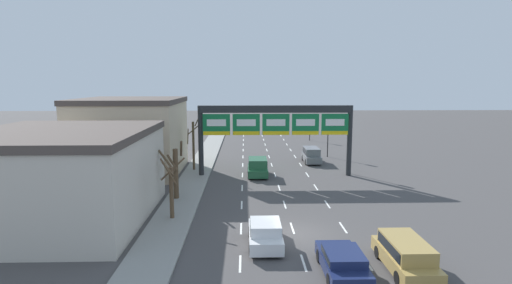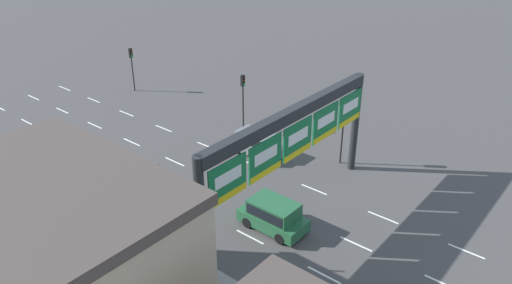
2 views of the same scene
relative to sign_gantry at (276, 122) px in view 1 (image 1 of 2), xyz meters
name	(u,v)px [view 1 (image 1 of 2)]	position (x,y,z in m)	size (l,w,h in m)	color
ground_plane	(294,234)	(0.00, -15.51, -5.48)	(220.00, 220.00, 0.00)	#474444
sidewalk_left	(164,234)	(-8.00, -15.51, -5.41)	(2.80, 110.00, 0.15)	gray
lane_dashes	(277,181)	(0.00, -2.01, -5.48)	(6.72, 67.00, 0.01)	white
sign_gantry	(276,122)	(0.00, 0.00, 0.00)	(15.30, 0.70, 7.06)	#232628
building_near	(61,176)	(-15.38, -12.60, -2.37)	(11.38, 13.21, 6.19)	beige
building_far	(132,136)	(-14.74, 2.12, -1.62)	(10.08, 11.06, 7.71)	#C6B293
suv_gold	(405,253)	(4.92, -20.49, -4.57)	(1.94, 4.76, 1.62)	#A88947
car_navy	(343,261)	(1.70, -20.83, -4.79)	(1.96, 4.40, 1.27)	#19234C
car_white	(265,233)	(-1.89, -17.29, -4.69)	(1.89, 4.10, 1.50)	silver
suv_grey	(311,154)	(4.72, 6.62, -4.49)	(1.80, 4.28, 1.78)	slate
suv_green	(258,166)	(-1.78, -0.01, -4.48)	(1.98, 4.00, 1.81)	#235B38
traffic_light_near_gantry	(310,122)	(7.41, 24.49, -2.40)	(0.30, 0.35, 4.29)	black
traffic_light_mid_block	(328,130)	(7.36, 10.17, -2.09)	(0.30, 0.35, 4.76)	black
traffic_light_far_end	(349,141)	(7.56, 1.05, -2.08)	(0.30, 0.35, 4.78)	black
tree_bare_closest	(171,186)	(-8.03, -12.73, -3.13)	(1.73, 1.54, 4.26)	brown
tree_bare_second	(175,170)	(-8.56, -8.06, -3.05)	(2.01, 2.00, 4.68)	brown
tree_bare_third	(193,143)	(-8.46, 2.65, -2.47)	(1.69, 1.60, 5.83)	brown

